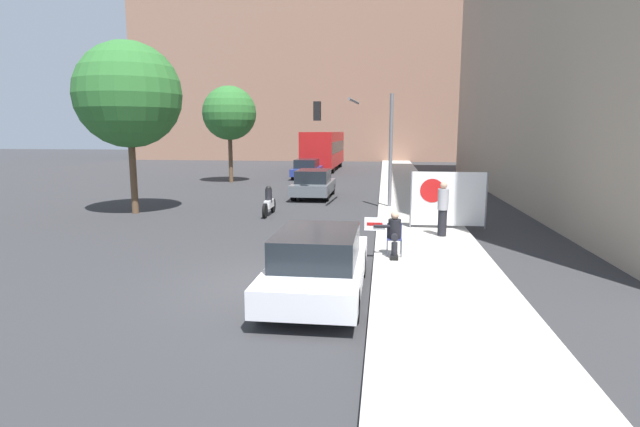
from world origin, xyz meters
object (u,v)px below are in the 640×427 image
at_px(seated_protester, 394,232).
at_px(car_on_road_nearest, 314,184).
at_px(protest_banner, 448,199).
at_px(motorcycle_on_road, 269,202).
at_px(city_bus_on_road, 324,148).
at_px(traffic_light_pole, 360,130).
at_px(car_on_road_midblock, 307,169).
at_px(pedestrian_behind, 445,198).
at_px(parked_car_curbside, 318,263).
at_px(street_tree_near_curb, 128,95).
at_px(street_tree_midblock, 229,113).
at_px(jogger_on_sidewalk, 443,208).

bearing_deg(seated_protester, car_on_road_nearest, 110.76).
xyz_separation_m(seated_protester, protest_banner, (1.90, 4.14, 0.38)).
bearing_deg(motorcycle_on_road, seated_protester, -53.70).
relative_size(seated_protester, protest_banner, 0.47).
relative_size(city_bus_on_road, motorcycle_on_road, 5.65).
bearing_deg(traffic_light_pole, car_on_road_midblock, 107.87).
xyz_separation_m(pedestrian_behind, parked_car_curbside, (-3.55, -8.22, -0.36)).
bearing_deg(traffic_light_pole, street_tree_near_curb, -164.39).
height_order(car_on_road_nearest, city_bus_on_road, city_bus_on_road).
distance_m(car_on_road_midblock, street_tree_midblock, 7.13).
distance_m(car_on_road_nearest, street_tree_midblock, 10.54).
height_order(car_on_road_midblock, motorcycle_on_road, car_on_road_midblock).
bearing_deg(parked_car_curbside, motorcycle_on_road, 108.78).
height_order(protest_banner, street_tree_midblock, street_tree_midblock).
bearing_deg(pedestrian_behind, street_tree_midblock, -104.44).
relative_size(seated_protester, street_tree_near_curb, 0.17).
xyz_separation_m(car_on_road_nearest, motorcycle_on_road, (-1.04, -5.83, -0.20)).
xyz_separation_m(pedestrian_behind, street_tree_near_curb, (-12.66, 1.43, 3.83)).
relative_size(car_on_road_nearest, city_bus_on_road, 0.39).
bearing_deg(parked_car_curbside, car_on_road_nearest, 98.39).
relative_size(jogger_on_sidewalk, motorcycle_on_road, 0.84).
height_order(jogger_on_sidewalk, motorcycle_on_road, jogger_on_sidewalk).
height_order(jogger_on_sidewalk, pedestrian_behind, pedestrian_behind).
relative_size(pedestrian_behind, street_tree_near_curb, 0.26).
relative_size(car_on_road_nearest, car_on_road_midblock, 0.96).
height_order(traffic_light_pole, car_on_road_nearest, traffic_light_pole).
bearing_deg(street_tree_near_curb, parked_car_curbside, -46.66).
xyz_separation_m(seated_protester, street_tree_near_curb, (-10.73, 6.55, 4.13)).
xyz_separation_m(seated_protester, traffic_light_pole, (-1.37, 9.17, 2.73)).
bearing_deg(pedestrian_behind, protest_banner, 32.72).
bearing_deg(protest_banner, jogger_on_sidewalk, -103.12).
bearing_deg(car_on_road_nearest, traffic_light_pole, -53.23).
xyz_separation_m(car_on_road_nearest, city_bus_on_road, (-1.76, 18.97, 1.21)).
bearing_deg(street_tree_midblock, street_tree_near_curb, -90.37).
height_order(jogger_on_sidewalk, street_tree_near_curb, street_tree_near_curb).
bearing_deg(city_bus_on_road, seated_protester, -79.78).
xyz_separation_m(seated_protester, car_on_road_midblock, (-5.97, 23.45, -0.07)).
height_order(car_on_road_nearest, car_on_road_midblock, car_on_road_nearest).
xyz_separation_m(city_bus_on_road, motorcycle_on_road, (0.71, -24.80, -1.40)).
distance_m(jogger_on_sidewalk, parked_car_curbside, 6.75).
bearing_deg(street_tree_near_curb, car_on_road_nearest, 41.72).
bearing_deg(motorcycle_on_road, traffic_light_pole, 33.49).
distance_m(jogger_on_sidewalk, city_bus_on_road, 29.66).
xyz_separation_m(city_bus_on_road, street_tree_near_curb, (-5.03, -25.02, 2.96)).
bearing_deg(car_on_road_nearest, protest_banner, -55.44).
height_order(traffic_light_pole, parked_car_curbside, traffic_light_pole).
bearing_deg(motorcycle_on_road, jogger_on_sidewalk, -30.96).
height_order(seated_protester, street_tree_near_curb, street_tree_near_curb).
height_order(pedestrian_behind, traffic_light_pole, traffic_light_pole).
bearing_deg(car_on_road_nearest, motorcycle_on_road, -100.14).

